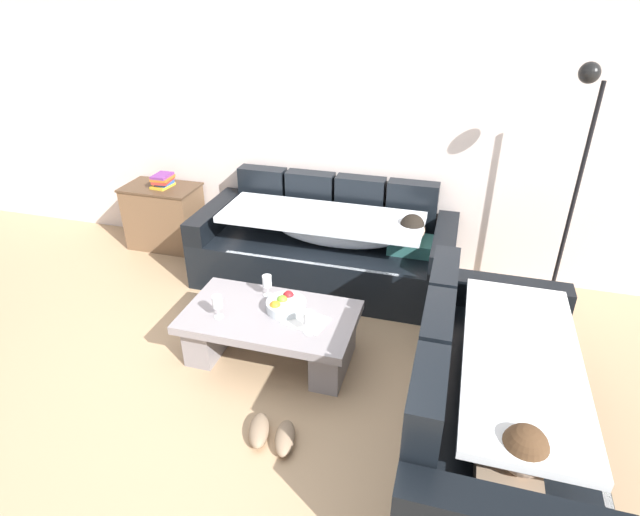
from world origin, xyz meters
TOP-DOWN VIEW (x-y plane):
  - ground_plane at (0.00, 0.00)m, footprint 14.00×14.00m
  - back_wall at (0.00, 2.15)m, footprint 9.00×0.10m
  - couch_along_wall at (0.17, 1.62)m, footprint 2.23×0.92m
  - couch_near_window at (1.56, 0.04)m, footprint 0.92×1.95m
  - coffee_table at (0.07, 0.46)m, footprint 1.20×0.68m
  - fruit_bowl at (0.16, 0.54)m, footprint 0.28×0.28m
  - wine_glass_near_left at (-0.25, 0.32)m, footprint 0.07×0.07m
  - wine_glass_near_right at (0.40, 0.32)m, footprint 0.07×0.07m
  - wine_glass_far_back at (-0.03, 0.67)m, footprint 0.07×0.07m
  - open_magazine at (0.34, 0.44)m, footprint 0.32×0.27m
  - side_cabinet at (-1.59, 1.85)m, footprint 0.72×0.44m
  - book_stack_on_cabinet at (-1.55, 1.85)m, footprint 0.19×0.23m
  - floor_lamp at (2.01, 1.67)m, footprint 0.33×0.31m
  - pair_of_shoes at (0.34, -0.26)m, footprint 0.36×0.31m

SIDE VIEW (x-z plane):
  - ground_plane at x=0.00m, z-range 0.00..0.00m
  - pair_of_shoes at x=0.34m, z-range 0.00..0.09m
  - coffee_table at x=0.07m, z-range 0.05..0.43m
  - side_cabinet at x=-1.59m, z-range 0.00..0.64m
  - couch_along_wall at x=0.17m, z-range -0.11..0.77m
  - couch_near_window at x=1.56m, z-range -0.10..0.78m
  - open_magazine at x=0.34m, z-range 0.38..0.39m
  - fruit_bowl at x=0.16m, z-range 0.37..0.47m
  - wine_glass_near_left at x=-0.25m, z-range 0.41..0.58m
  - wine_glass_near_right at x=0.40m, z-range 0.41..0.58m
  - wine_glass_far_back at x=-0.03m, z-range 0.41..0.58m
  - book_stack_on_cabinet at x=-1.55m, z-range 0.64..0.77m
  - floor_lamp at x=2.01m, z-range 0.14..2.09m
  - back_wall at x=0.00m, z-range 0.00..2.70m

